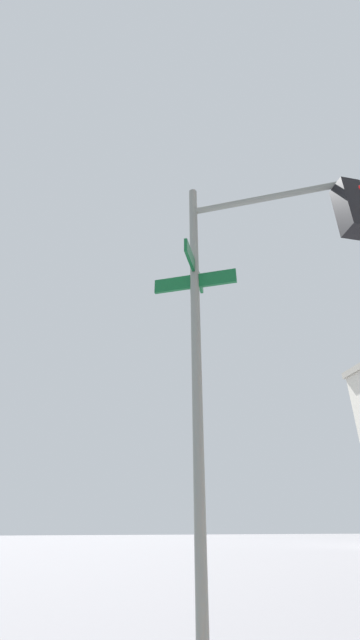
{
  "coord_description": "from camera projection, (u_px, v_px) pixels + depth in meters",
  "views": [
    {
      "loc": [
        -2.86,
        -7.77,
        1.31
      ],
      "look_at": [
        -6.84,
        -6.95,
        3.49
      ],
      "focal_mm": 21.33,
      "sensor_mm": 36.0,
      "label": 1
    }
  ],
  "objects": [
    {
      "name": "traffic_signal_near",
      "position": [
        269.0,
        277.0,
        4.76
      ],
      "size": [
        1.54,
        2.6,
        5.76
      ],
      "color": "slate",
      "rests_on": "ground_plane"
    }
  ]
}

